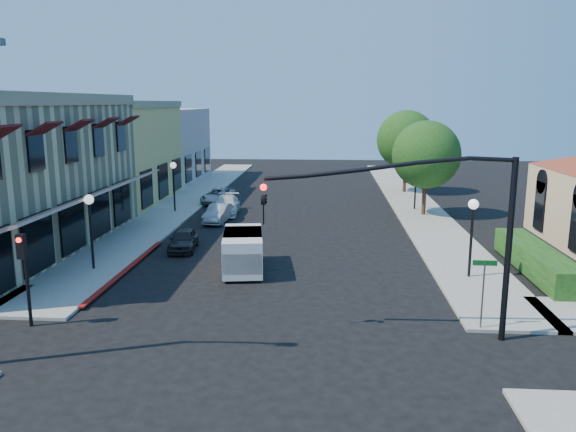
# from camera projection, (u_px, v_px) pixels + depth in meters

# --- Properties ---
(ground) EXTENTS (120.00, 120.00, 0.00)m
(ground) POSITION_uv_depth(u_px,v_px,m) (254.00, 352.00, 17.51)
(ground) COLOR black
(ground) RESTS_ON ground
(sidewalk_left) EXTENTS (3.50, 50.00, 0.12)m
(sidewalk_left) POSITION_uv_depth(u_px,v_px,m) (189.00, 200.00, 44.50)
(sidewalk_left) COLOR gray
(sidewalk_left) RESTS_ON ground
(sidewalk_right) EXTENTS (3.50, 50.00, 0.12)m
(sidewalk_right) POSITION_uv_depth(u_px,v_px,m) (412.00, 202.00, 43.28)
(sidewalk_right) COLOR gray
(sidewalk_right) RESTS_ON ground
(curb_red_strip) EXTENTS (0.25, 10.00, 0.06)m
(curb_red_strip) POSITION_uv_depth(u_px,v_px,m) (128.00, 272.00, 25.81)
(curb_red_strip) COLOR maroon
(curb_red_strip) RESTS_ON ground
(yellow_stucco_building) EXTENTS (10.00, 12.00, 7.60)m
(yellow_stucco_building) POSITION_uv_depth(u_px,v_px,m) (98.00, 153.00, 43.25)
(yellow_stucco_building) COLOR #E7CD68
(yellow_stucco_building) RESTS_ON ground
(pink_stucco_building) EXTENTS (10.00, 12.00, 7.00)m
(pink_stucco_building) POSITION_uv_depth(u_px,v_px,m) (147.00, 145.00, 55.04)
(pink_stucco_building) COLOR #CFA69C
(pink_stucco_building) RESTS_ON ground
(hedge) EXTENTS (1.40, 8.00, 1.10)m
(hedge) POSITION_uv_depth(u_px,v_px,m) (535.00, 274.00, 25.49)
(hedge) COLOR #173E11
(hedge) RESTS_ON ground
(street_tree_a) EXTENTS (4.56, 4.56, 6.48)m
(street_tree_a) POSITION_uv_depth(u_px,v_px,m) (426.00, 155.00, 37.57)
(street_tree_a) COLOR #382316
(street_tree_a) RESTS_ON ground
(street_tree_b) EXTENTS (4.94, 4.94, 7.02)m
(street_tree_b) POSITION_uv_depth(u_px,v_px,m) (406.00, 140.00, 47.27)
(street_tree_b) COLOR #382316
(street_tree_b) RESTS_ON ground
(signal_mast_arm) EXTENTS (8.01, 0.39, 6.00)m
(signal_mast_arm) POSITION_uv_depth(u_px,v_px,m) (442.00, 217.00, 17.75)
(signal_mast_arm) COLOR black
(signal_mast_arm) RESTS_ON ground
(secondary_signal) EXTENTS (0.28, 0.42, 3.32)m
(secondary_signal) POSITION_uv_depth(u_px,v_px,m) (24.00, 263.00, 18.98)
(secondary_signal) COLOR black
(secondary_signal) RESTS_ON ground
(street_name_sign) EXTENTS (0.80, 0.06, 2.50)m
(street_name_sign) POSITION_uv_depth(u_px,v_px,m) (484.00, 283.00, 18.80)
(street_name_sign) COLOR #595B5E
(street_name_sign) RESTS_ON ground
(lamppost_left_near) EXTENTS (0.44, 0.44, 3.57)m
(lamppost_left_near) POSITION_uv_depth(u_px,v_px,m) (90.00, 213.00, 25.38)
(lamppost_left_near) COLOR black
(lamppost_left_near) RESTS_ON ground
(lamppost_left_far) EXTENTS (0.44, 0.44, 3.57)m
(lamppost_left_far) POSITION_uv_depth(u_px,v_px,m) (173.00, 174.00, 39.06)
(lamppost_left_far) COLOR black
(lamppost_left_far) RESTS_ON ground
(lamppost_right_near) EXTENTS (0.44, 0.44, 3.57)m
(lamppost_right_near) POSITION_uv_depth(u_px,v_px,m) (473.00, 218.00, 24.19)
(lamppost_right_near) COLOR black
(lamppost_right_near) RESTS_ON ground
(lamppost_right_far) EXTENTS (0.44, 0.44, 3.57)m
(lamppost_right_far) POSITION_uv_depth(u_px,v_px,m) (416.00, 173.00, 39.83)
(lamppost_right_far) COLOR black
(lamppost_right_far) RESTS_ON ground
(white_van) EXTENTS (2.27, 4.23, 1.79)m
(white_van) POSITION_uv_depth(u_px,v_px,m) (243.00, 249.00, 25.74)
(white_van) COLOR silver
(white_van) RESTS_ON ground
(parked_car_a) EXTENTS (1.63, 3.39, 1.12)m
(parked_car_a) POSITION_uv_depth(u_px,v_px,m) (183.00, 240.00, 29.50)
(parked_car_a) COLOR black
(parked_car_a) RESTS_ON ground
(parked_car_b) EXTENTS (1.57, 3.61, 1.16)m
(parked_car_b) POSITION_uv_depth(u_px,v_px,m) (218.00, 213.00, 36.30)
(parked_car_b) COLOR #999A9D
(parked_car_b) RESTS_ON ground
(parked_car_c) EXTENTS (2.04, 4.40, 1.24)m
(parked_car_c) POSITION_uv_depth(u_px,v_px,m) (226.00, 205.00, 38.92)
(parked_car_c) COLOR silver
(parked_car_c) RESTS_ON ground
(parked_car_d) EXTENTS (2.38, 4.27, 1.13)m
(parked_car_d) POSITION_uv_depth(u_px,v_px,m) (218.00, 196.00, 43.24)
(parked_car_d) COLOR #989A9C
(parked_car_d) RESTS_ON ground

